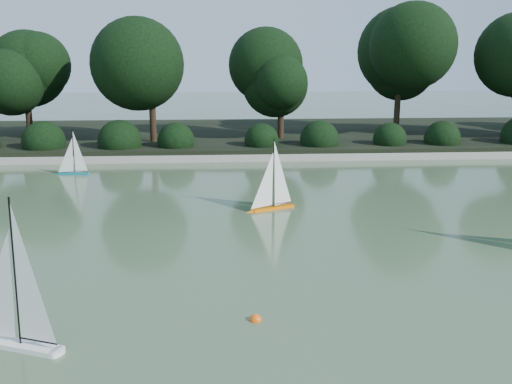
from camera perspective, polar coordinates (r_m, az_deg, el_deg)
ground at (r=7.43m, az=4.21°, el=-9.50°), size 80.00×80.00×0.00m
pond_coping at (r=16.05m, az=-0.18°, el=3.45°), size 40.00×0.35×0.18m
far_bank at (r=19.99m, az=-0.90°, el=5.62°), size 40.00×8.00×0.30m
tree_line at (r=18.34m, az=3.27°, el=12.70°), size 26.31×3.93×4.39m
shrub_hedge at (r=16.88m, az=-0.37°, el=5.18°), size 29.10×1.10×1.10m
sailboat_white_a at (r=6.46m, az=-23.64°, el=-11.81°), size 1.19×0.61×1.68m
sailboat_orange at (r=10.94m, az=1.29°, el=-0.62°), size 1.02×0.59×1.46m
sailboat_teal at (r=14.97m, az=-18.04°, el=2.42°), size 0.89×0.19×1.21m
race_buoy at (r=6.57m, az=-0.05°, el=-12.70°), size 0.14×0.14×0.14m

